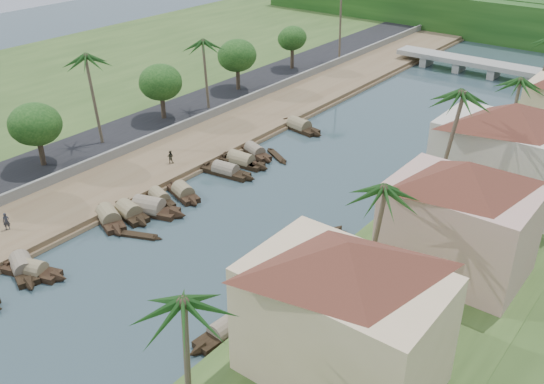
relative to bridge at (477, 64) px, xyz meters
The scene contains 40 objects.
ground 72.02m from the bridge, 90.00° to the right, with size 220.00×220.00×0.00m, color #31444A.
left_bank 54.42m from the bridge, 107.10° to the right, with size 10.00×180.00×0.80m, color brown.
right_bank 55.37m from the bridge, 69.93° to the right, with size 16.00×180.00×1.20m, color #304A1D.
road 57.49m from the bridge, 115.23° to the right, with size 8.00×180.00×1.40m, color black.
retaining_wall 55.79m from the bridge, 111.23° to the right, with size 0.40×180.00×1.10m, color slate.
far_left_fill 72.84m from the bridge, 134.44° to the right, with size 45.00×220.00×1.35m, color #304A1D.
treeline 28.09m from the bridge, 90.00° to the left, with size 120.00×14.00×8.00m.
bridge is the anchor object (origin of this frame).
building_near 76.54m from the bridge, 75.61° to the right, with size 14.85×14.85×10.20m.
building_mid 61.51m from the bridge, 70.98° to the right, with size 14.11×14.11×9.70m.
building_far 48.15m from the bridge, 66.65° to the right, with size 15.59×15.59×10.20m.
sampan_2 79.52m from the bridge, 96.09° to the right, with size 7.37×3.72×1.96m.
sampan_3 79.80m from the bridge, 96.81° to the right, with size 7.66×4.22×2.07m.
sampan_4 70.10m from the bridge, 98.47° to the right, with size 7.71×4.41×2.18m.
sampan_5 68.13m from the bridge, 98.04° to the right, with size 7.02×2.88×2.19m.
sampan_6 66.25m from the bridge, 97.40° to the right, with size 8.69×4.50×2.50m.
sampan_7 64.19m from the bridge, 98.40° to the right, with size 6.73×3.30×1.82m.
sampan_8 61.73m from the bridge, 97.67° to the right, with size 6.62×3.53×2.03m.
sampan_9 55.16m from the bridge, 98.49° to the right, with size 8.25×2.58×2.07m.
sampan_10 52.09m from the bridge, 99.78° to the right, with size 7.38×1.90×2.05m.
sampan_11 52.16m from the bridge, 99.14° to the right, with size 7.57×2.45×2.15m.
sampan_12 49.10m from the bridge, 100.55° to the right, with size 7.49×3.69×1.83m.
sampan_13 39.61m from the bridge, 103.67° to the right, with size 8.59×3.13×2.29m.
sampan_14 75.16m from the bridge, 82.63° to the right, with size 2.03×7.83×1.92m.
sampan_15 61.31m from the bridge, 81.49° to the right, with size 2.75×8.44×2.22m.
sampan_16 45.40m from the bridge, 78.28° to the right, with size 2.85×8.94×2.15m.
canoe_1 69.76m from the bridge, 94.86° to the right, with size 4.96×2.76×0.82m.
canoe_2 47.71m from the bridge, 97.74° to the right, with size 5.07×3.21×0.78m.
palm_0 85.49m from the bridge, 79.83° to the right, with size 3.20×3.20×11.68m.
palm_1 67.54m from the bridge, 76.18° to the right, with size 3.20×3.20×10.84m.
palm_2 53.86m from the bridge, 73.44° to the right, with size 3.20×3.20×13.85m.
palm_3 37.80m from the bridge, 64.27° to the right, with size 3.20×3.20×10.72m.
palm_5 64.63m from the bridge, 112.07° to the right, with size 3.20×3.20×12.03m.
palm_6 48.58m from the bridge, 117.40° to the right, with size 3.20×3.20×10.76m.
tree_2 71.45m from the bridge, 109.67° to the right, with size 5.51×5.51×7.07m.
tree_3 54.63m from the bridge, 116.15° to the right, with size 5.52×5.52×7.14m.
tree_4 41.60m from the bridge, 125.49° to the right, with size 5.53×5.53×7.36m.
tree_5 31.48m from the bridge, 140.39° to the right, with size 4.44×4.44×6.79m.
person_near 78.39m from the bridge, 101.37° to the right, with size 0.63×0.41×1.72m, color #292B31.
person_far 59.03m from the bridge, 103.72° to the right, with size 0.74×0.58×1.53m, color #2F2E21.
Camera 1 is at (33.50, -28.08, 30.31)m, focal length 40.00 mm.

